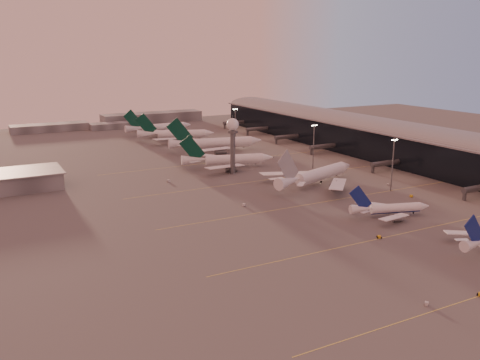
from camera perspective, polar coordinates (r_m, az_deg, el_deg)
name	(u,v)px	position (r m, az deg, el deg)	size (l,w,h in m)	color
ground	(386,252)	(174.27, 16.08, -7.74)	(700.00, 700.00, 0.00)	#5A5757
taxiway_markings	(347,197)	(232.63, 11.96, -1.89)	(180.00, 185.25, 0.02)	#EED954
terminal	(392,141)	(320.73, 16.66, 4.19)	(57.00, 362.00, 23.04)	black
radar_tower	(233,135)	(266.83, -0.83, 5.11)	(6.40, 6.40, 31.10)	#53555A
mast_b	(393,162)	(245.10, 16.78, 1.94)	(3.60, 0.56, 25.00)	#53555A
mast_c	(314,144)	(282.98, 8.27, 4.01)	(3.60, 0.56, 25.00)	#53555A
mast_d	(235,124)	(357.69, -0.53, 6.31)	(3.60, 0.56, 25.00)	#53555A
distant_horizon	(124,121)	(459.03, -12.91, 6.50)	(165.00, 37.50, 9.00)	#5B5D62
narrowbody_mid	(390,210)	(209.34, 16.49, -3.23)	(33.46, 26.30, 13.45)	white
widebody_white	(317,178)	(250.22, 8.62, 0.28)	(57.95, 45.67, 21.20)	white
greentail_a	(228,162)	(284.32, -1.31, 2.08)	(51.90, 41.35, 19.31)	white
greentail_b	(217,145)	(331.38, -2.65, 3.95)	(62.58, 50.09, 22.93)	white
greentail_c	(176,136)	(372.59, -7.15, 4.95)	(54.32, 43.14, 20.51)	white
greentail_d	(159,129)	(407.54, -9.03, 5.69)	(56.26, 45.33, 20.43)	white
gsv_truck_a	(427,301)	(143.12, 20.25, -12.64)	(5.12, 4.52, 2.04)	silver
gsv_tug_mid	(379,237)	(185.26, 15.36, -6.18)	(3.88, 3.28, 0.95)	yellow
gsv_truck_b	(412,195)	(240.13, 18.75, -1.57)	(5.72, 2.93, 2.20)	yellow
gsv_truck_c	(245,203)	(214.33, 0.54, -2.63)	(6.29, 4.46, 2.40)	silver
gsv_catering_b	(388,182)	(257.08, 16.29, -0.19)	(4.64, 2.54, 3.63)	silver
gsv_truck_d	(168,179)	(256.15, -8.10, 0.06)	(3.66, 6.21, 2.37)	silver
gsv_tug_hangar	(272,157)	(311.23, 3.58, 2.59)	(3.43, 2.12, 0.96)	yellow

